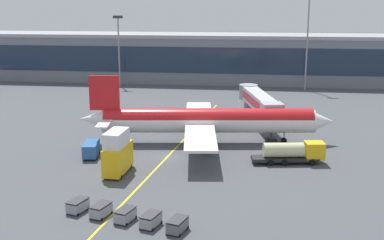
{
  "coord_description": "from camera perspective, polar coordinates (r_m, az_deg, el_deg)",
  "views": [
    {
      "loc": [
        13.15,
        -73.82,
        23.68
      ],
      "look_at": [
        2.56,
        6.72,
        4.5
      ],
      "focal_mm": 46.69,
      "sensor_mm": 36.0,
      "label": 1
    }
  ],
  "objects": [
    {
      "name": "fuel_tanker",
      "position": [
        76.67,
        11.44,
        -3.61
      ],
      "size": [
        11.06,
        4.19,
        3.25
      ],
      "color": "#232326",
      "rests_on": "ground_plane"
    },
    {
      "name": "terminal_building",
      "position": [
        152.94,
        5.25,
        7.05
      ],
      "size": [
        179.78,
        17.82,
        14.42
      ],
      "color": "slate",
      "rests_on": "ground_plane"
    },
    {
      "name": "crew_van",
      "position": [
        80.08,
        -11.44,
        -3.21
      ],
      "size": [
        2.94,
        5.29,
        2.3
      ],
      "color": "#285B9E",
      "rests_on": "ground_plane"
    },
    {
      "name": "baggage_cart_4",
      "position": [
        53.82,
        -1.68,
        -11.9
      ],
      "size": [
        2.25,
        2.98,
        1.48
      ],
      "color": "#595B60",
      "rests_on": "ground_plane"
    },
    {
      "name": "apron_light_mast_1",
      "position": [
        140.88,
        13.06,
        9.38
      ],
      "size": [
        2.8,
        0.5,
        25.78
      ],
      "color": "gray",
      "rests_on": "ground_plane"
    },
    {
      "name": "baggage_cart_1",
      "position": [
        58.28,
        -10.36,
        -10.08
      ],
      "size": [
        2.25,
        2.98,
        1.48
      ],
      "color": "gray",
      "rests_on": "ground_plane"
    },
    {
      "name": "apron_lead_in_line",
      "position": [
        80.56,
        -2.45,
        -3.82
      ],
      "size": [
        8.57,
        79.6,
        0.01
      ],
      "primitive_type": "cube",
      "rotation": [
        0.0,
        0.0,
        -0.1
      ],
      "color": "yellow",
      "rests_on": "ground_plane"
    },
    {
      "name": "main_airliner",
      "position": [
        85.22,
        1.69,
        -0.05
      ],
      "size": [
        43.59,
        34.69,
        11.74
      ],
      "color": "white",
      "rests_on": "ground_plane"
    },
    {
      "name": "baggage_cart_3",
      "position": [
        55.16,
        -4.74,
        -11.29
      ],
      "size": [
        2.25,
        2.98,
        1.48
      ],
      "color": "gray",
      "rests_on": "ground_plane"
    },
    {
      "name": "ground_plane",
      "position": [
        78.63,
        -2.5,
        -4.26
      ],
      "size": [
        700.0,
        700.0,
        0.0
      ],
      "primitive_type": "plane",
      "color": "#47494F"
    },
    {
      "name": "baggage_cart_2",
      "position": [
        56.65,
        -7.63,
        -10.68
      ],
      "size": [
        2.25,
        2.98,
        1.48
      ],
      "color": "gray",
      "rests_on": "ground_plane"
    },
    {
      "name": "jet_bridge",
      "position": [
        97.98,
        7.58,
        2.2
      ],
      "size": [
        8.54,
        23.06,
        6.73
      ],
      "color": "#B2B7BC",
      "rests_on": "ground_plane"
    },
    {
      "name": "apron_light_mast_0",
      "position": [
        145.94,
        -8.37,
        8.54
      ],
      "size": [
        2.8,
        0.5,
        20.08
      ],
      "color": "gray",
      "rests_on": "ground_plane"
    },
    {
      "name": "baggage_cart_0",
      "position": [
        60.03,
        -12.92,
        -9.49
      ],
      "size": [
        2.25,
        2.98,
        1.48
      ],
      "color": "gray",
      "rests_on": "ground_plane"
    },
    {
      "name": "catering_lift",
      "position": [
        71.16,
        -8.52,
        -3.71
      ],
      "size": [
        2.82,
        6.91,
        6.3
      ],
      "color": "yellow",
      "rests_on": "ground_plane"
    }
  ]
}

